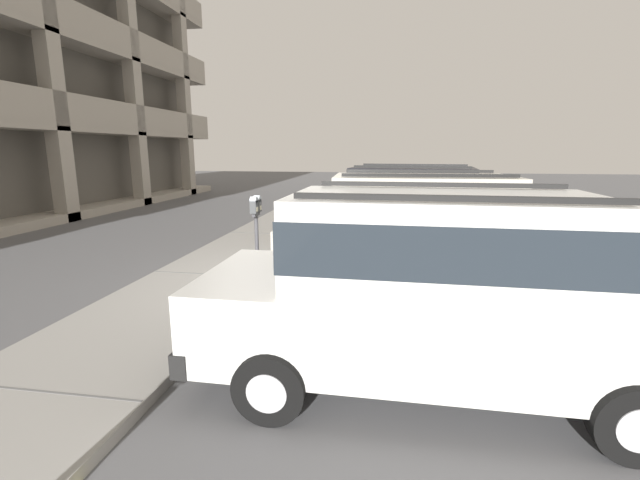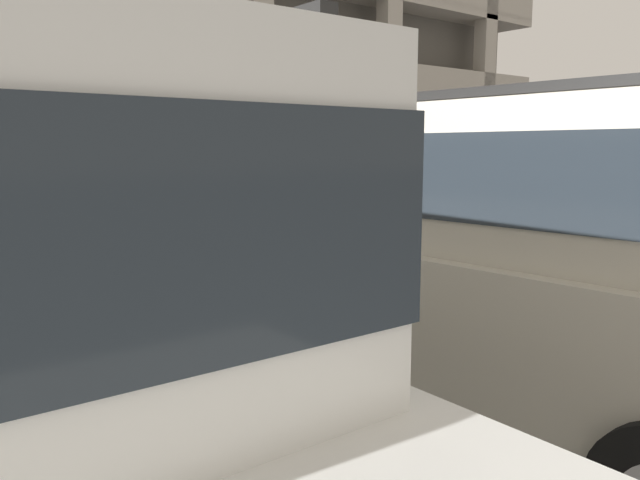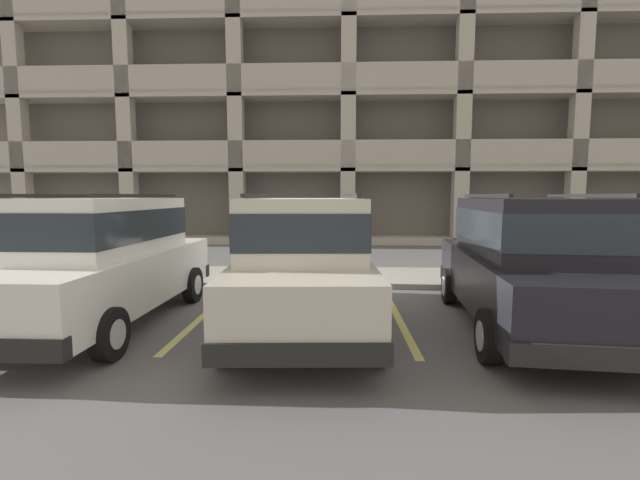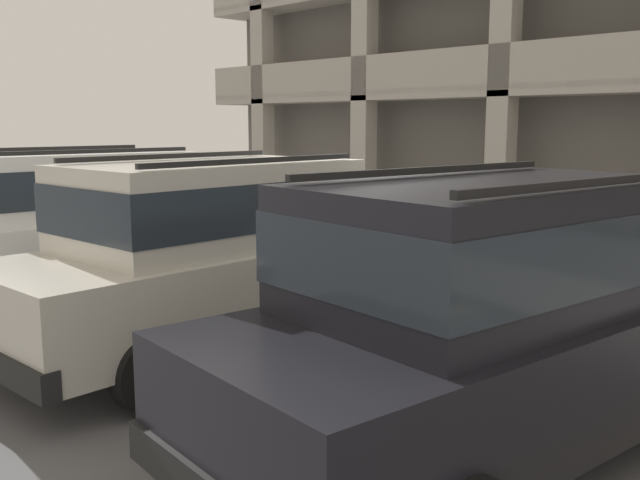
# 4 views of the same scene
# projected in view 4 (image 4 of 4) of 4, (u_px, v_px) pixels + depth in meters

# --- Properties ---
(ground_plane) EXTENTS (80.00, 80.00, 0.10)m
(ground_plane) POSITION_uv_depth(u_px,v_px,m) (367.00, 309.00, 9.33)
(ground_plane) COLOR #565659
(sidewalk) EXTENTS (40.00, 2.20, 0.12)m
(sidewalk) POSITION_uv_depth(u_px,v_px,m) (428.00, 285.00, 10.21)
(sidewalk) COLOR gray
(sidewalk) RESTS_ON ground_plane
(parking_stall_lines) EXTENTS (13.16, 4.80, 0.01)m
(parking_stall_lines) POSITION_uv_depth(u_px,v_px,m) (394.00, 359.00, 7.21)
(parking_stall_lines) COLOR #DBD16B
(parking_stall_lines) RESTS_ON ground_plane
(silver_suv) EXTENTS (2.17, 4.86, 2.03)m
(silver_suv) POSITION_uv_depth(u_px,v_px,m) (216.00, 248.00, 7.35)
(silver_suv) COLOR beige
(silver_suv) RESTS_ON ground_plane
(red_sedan) EXTENTS (2.06, 4.80, 2.03)m
(red_sedan) POSITION_uv_depth(u_px,v_px,m) (77.00, 219.00, 9.59)
(red_sedan) COLOR silver
(red_sedan) RESTS_ON ground_plane
(dark_hatchback) EXTENTS (2.35, 4.94, 2.03)m
(dark_hatchback) POSITION_uv_depth(u_px,v_px,m) (501.00, 307.00, 4.99)
(dark_hatchback) COLOR black
(dark_hatchback) RESTS_ON ground_plane
(parking_meter_near) EXTENTS (0.35, 0.12, 1.48)m
(parking_meter_near) POSITION_uv_depth(u_px,v_px,m) (385.00, 211.00, 9.38)
(parking_meter_near) COLOR #47474C
(parking_meter_near) RESTS_ON sidewalk
(parking_meter_far) EXTENTS (0.15, 0.12, 1.46)m
(parking_meter_far) POSITION_uv_depth(u_px,v_px,m) (132.00, 189.00, 14.00)
(parking_meter_far) COLOR #47474C
(parking_meter_far) RESTS_ON sidewalk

